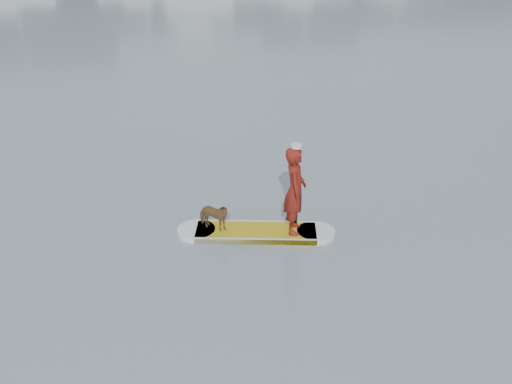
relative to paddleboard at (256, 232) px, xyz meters
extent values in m
plane|color=slate|center=(-2.20, -1.97, -0.06)|extent=(140.00, 140.00, 0.00)
cube|color=gold|center=(0.00, 0.00, 0.00)|extent=(2.61, 1.32, 0.12)
cylinder|color=silver|center=(-1.22, 0.27, 0.00)|extent=(0.80, 0.80, 0.12)
cylinder|color=silver|center=(1.22, -0.27, 0.00)|extent=(0.80, 0.80, 0.12)
cube|color=silver|center=(0.08, 0.36, 0.00)|extent=(2.46, 0.59, 0.12)
cube|color=silver|center=(-0.08, -0.36, 0.00)|extent=(2.46, 0.59, 0.12)
imported|color=maroon|center=(0.77, -0.17, 0.99)|extent=(0.59, 0.76, 1.86)
cylinder|color=silver|center=(0.77, -0.17, 1.95)|extent=(0.22, 0.22, 0.07)
imported|color=brown|center=(-0.86, 0.19, 0.37)|extent=(0.79, 0.69, 0.61)
cylinder|color=black|center=(0.84, 0.06, 0.94)|extent=(0.10, 0.30, 1.89)
cube|color=black|center=(0.84, 0.06, 0.04)|extent=(0.10, 0.04, 0.32)
camera|label=1|loc=(-1.89, -10.07, 6.11)|focal=40.00mm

